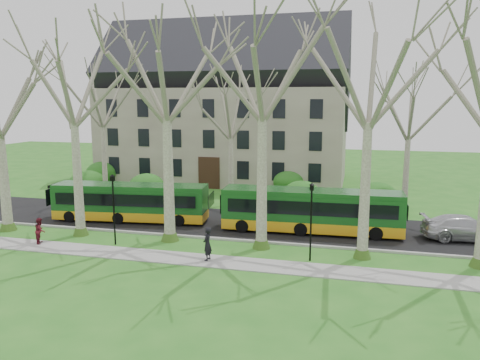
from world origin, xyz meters
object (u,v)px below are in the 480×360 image
bus_follow (311,210)px  sedan (466,228)px  bus_lead (131,202)px  pedestrian_a (207,244)px  pedestrian_b (40,230)px

bus_follow → sedan: 9.74m
sedan → bus_lead: bearing=85.1°
bus_follow → bus_lead: bearing=178.9°
sedan → pedestrian_a: bearing=110.6°
bus_follow → sedan: (9.70, 0.52, -0.70)m
sedan → pedestrian_b: 26.71m
bus_follow → pedestrian_b: 17.37m
pedestrian_a → bus_follow: bearing=149.8°
bus_lead → pedestrian_b: 7.04m
bus_lead → sedan: size_ratio=2.09×
bus_lead → bus_follow: size_ratio=0.95×
bus_lead → sedan: bearing=-4.6°
bus_follow → sedan: bus_follow is taller
pedestrian_b → bus_lead: bearing=-48.5°
bus_lead → bus_follow: bearing=-5.5°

